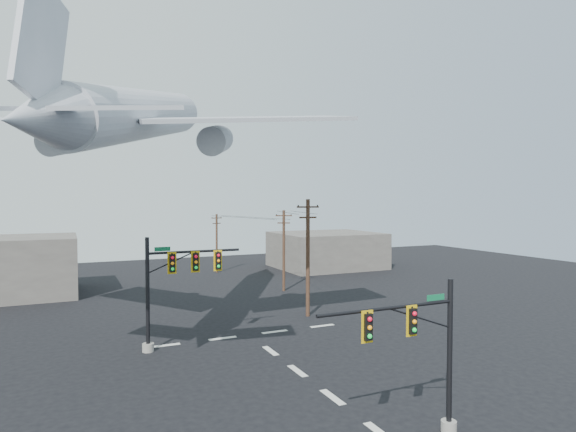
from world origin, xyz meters
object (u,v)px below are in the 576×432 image
utility_pole_b (284,249)px  utility_pole_c (217,242)px  signal_mast_far (172,286)px  airliner (139,116)px  utility_pole_a (308,255)px  signal_mast_near (424,354)px

utility_pole_b → utility_pole_c: size_ratio=1.10×
signal_mast_far → utility_pole_c: 32.90m
signal_mast_far → utility_pole_c: (11.93, 30.66, -0.05)m
airliner → utility_pole_a: bearing=-55.5°
utility_pole_b → utility_pole_a: bearing=-79.9°
utility_pole_a → utility_pole_c: 26.53m
signal_mast_near → utility_pole_a: utility_pole_a is taller
utility_pole_a → airliner: 17.29m
utility_pole_b → signal_mast_far: bearing=-110.3°
signal_mast_far → signal_mast_near: bearing=-66.7°
utility_pole_a → airliner: (-13.77, -1.97, 10.27)m
signal_mast_near → utility_pole_a: bearing=76.0°
signal_mast_near → airliner: airliner is taller
utility_pole_b → utility_pole_c: utility_pole_b is taller
utility_pole_b → airliner: bearing=-117.8°
signal_mast_far → airliner: airliner is taller
signal_mast_far → airliner: 11.60m
signal_mast_near → signal_mast_far: size_ratio=0.90×
utility_pole_b → airliner: airliner is taller
utility_pole_a → airliner: size_ratio=0.34×
utility_pole_a → utility_pole_c: utility_pole_a is taller
utility_pole_a → utility_pole_c: bearing=93.7°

